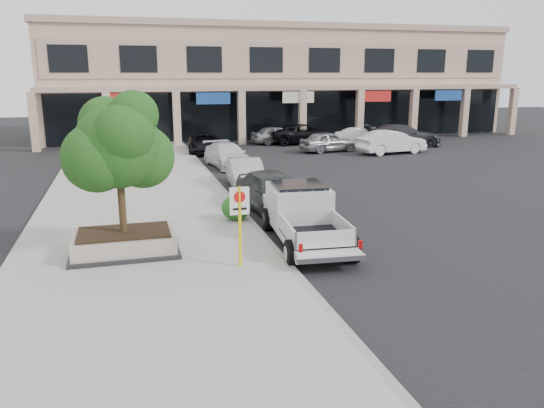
{
  "coord_description": "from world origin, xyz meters",
  "views": [
    {
      "loc": [
        -5.86,
        -13.75,
        5.5
      ],
      "look_at": [
        -1.63,
        1.5,
        1.57
      ],
      "focal_mm": 35.0,
      "sensor_mm": 36.0,
      "label": 1
    }
  ],
  "objects_px": {
    "curb_car_a": "(273,191)",
    "lot_car_b": "(392,142)",
    "curb_car_c": "(228,155)",
    "lot_car_c": "(403,135)",
    "lot_car_a": "(328,142)",
    "lot_car_f": "(361,137)",
    "curb_car_d": "(205,143)",
    "planter": "(125,242)",
    "planter_tree": "(123,145)",
    "lot_car_d": "(304,134)",
    "no_parking_sign": "(240,216)",
    "lot_car_e": "(277,135)",
    "curb_car_b": "(246,174)",
    "pickup_truck": "(306,217)"
  },
  "relations": [
    {
      "from": "pickup_truck",
      "to": "lot_car_e",
      "type": "relative_size",
      "value": 1.4
    },
    {
      "from": "curb_car_b",
      "to": "lot_car_a",
      "type": "distance_m",
      "value": 13.45
    },
    {
      "from": "lot_car_a",
      "to": "curb_car_b",
      "type": "bearing_deg",
      "value": 129.56
    },
    {
      "from": "planter",
      "to": "curb_car_c",
      "type": "distance_m",
      "value": 16.1
    },
    {
      "from": "lot_car_b",
      "to": "lot_car_e",
      "type": "height_order",
      "value": "lot_car_b"
    },
    {
      "from": "pickup_truck",
      "to": "lot_car_b",
      "type": "xyz_separation_m",
      "value": [
        12.35,
        17.49,
        -0.11
      ]
    },
    {
      "from": "lot_car_a",
      "to": "curb_car_d",
      "type": "bearing_deg",
      "value": 66.7
    },
    {
      "from": "lot_car_d",
      "to": "lot_car_e",
      "type": "xyz_separation_m",
      "value": [
        -2.11,
        0.53,
        -0.07
      ]
    },
    {
      "from": "curb_car_a",
      "to": "lot_car_b",
      "type": "xyz_separation_m",
      "value": [
        12.25,
        13.15,
        -0.04
      ]
    },
    {
      "from": "pickup_truck",
      "to": "curb_car_a",
      "type": "xyz_separation_m",
      "value": [
        0.1,
        4.34,
        -0.07
      ]
    },
    {
      "from": "lot_car_b",
      "to": "lot_car_e",
      "type": "distance_m",
      "value": 9.49
    },
    {
      "from": "curb_car_b",
      "to": "curb_car_d",
      "type": "relative_size",
      "value": 0.91
    },
    {
      "from": "lot_car_b",
      "to": "lot_car_d",
      "type": "distance_m",
      "value": 7.8
    },
    {
      "from": "lot_car_a",
      "to": "lot_car_d",
      "type": "distance_m",
      "value": 4.61
    },
    {
      "from": "curb_car_b",
      "to": "lot_car_f",
      "type": "relative_size",
      "value": 1.07
    },
    {
      "from": "curb_car_c",
      "to": "lot_car_c",
      "type": "xyz_separation_m",
      "value": [
        14.69,
        5.48,
        0.14
      ]
    },
    {
      "from": "lot_car_c",
      "to": "pickup_truck",
      "type": "bearing_deg",
      "value": 154.14
    },
    {
      "from": "planter",
      "to": "no_parking_sign",
      "type": "relative_size",
      "value": 1.39
    },
    {
      "from": "curb_car_b",
      "to": "curb_car_a",
      "type": "bearing_deg",
      "value": -84.64
    },
    {
      "from": "planter",
      "to": "curb_car_a",
      "type": "xyz_separation_m",
      "value": [
        5.83,
        4.06,
        0.36
      ]
    },
    {
      "from": "lot_car_f",
      "to": "curb_car_c",
      "type": "bearing_deg",
      "value": 140.18
    },
    {
      "from": "planter",
      "to": "curb_car_b",
      "type": "relative_size",
      "value": 0.73
    },
    {
      "from": "lot_car_b",
      "to": "curb_car_c",
      "type": "bearing_deg",
      "value": 92.51
    },
    {
      "from": "lot_car_d",
      "to": "pickup_truck",
      "type": "bearing_deg",
      "value": 162.37
    },
    {
      "from": "curb_car_c",
      "to": "planter_tree",
      "type": "bearing_deg",
      "value": -119.66
    },
    {
      "from": "no_parking_sign",
      "to": "lot_car_f",
      "type": "xyz_separation_m",
      "value": [
        14.67,
        23.73,
        -0.96
      ]
    },
    {
      "from": "curb_car_a",
      "to": "curb_car_b",
      "type": "distance_m",
      "value": 4.65
    },
    {
      "from": "curb_car_d",
      "to": "lot_car_b",
      "type": "relative_size",
      "value": 0.98
    },
    {
      "from": "planter",
      "to": "curb_car_b",
      "type": "distance_m",
      "value": 10.44
    },
    {
      "from": "planter_tree",
      "to": "curb_car_b",
      "type": "relative_size",
      "value": 0.92
    },
    {
      "from": "curb_car_d",
      "to": "planter",
      "type": "bearing_deg",
      "value": -97.96
    },
    {
      "from": "lot_car_c",
      "to": "lot_car_f",
      "type": "height_order",
      "value": "lot_car_c"
    },
    {
      "from": "planter",
      "to": "lot_car_d",
      "type": "height_order",
      "value": "lot_car_d"
    },
    {
      "from": "pickup_truck",
      "to": "lot_car_a",
      "type": "distance_m",
      "value": 21.24
    },
    {
      "from": "pickup_truck",
      "to": "no_parking_sign",
      "type": "bearing_deg",
      "value": -140.72
    },
    {
      "from": "planter_tree",
      "to": "lot_car_d",
      "type": "bearing_deg",
      "value": 59.73
    },
    {
      "from": "curb_car_b",
      "to": "lot_car_d",
      "type": "relative_size",
      "value": 0.78
    },
    {
      "from": "lot_car_a",
      "to": "lot_car_f",
      "type": "bearing_deg",
      "value": -68.12
    },
    {
      "from": "lot_car_d",
      "to": "planter_tree",
      "type": "bearing_deg",
      "value": 150.92
    },
    {
      "from": "planter_tree",
      "to": "lot_car_c",
      "type": "relative_size",
      "value": 0.7
    },
    {
      "from": "curb_car_a",
      "to": "curb_car_b",
      "type": "relative_size",
      "value": 1.13
    },
    {
      "from": "lot_car_e",
      "to": "curb_car_c",
      "type": "bearing_deg",
      "value": 140.46
    },
    {
      "from": "planter",
      "to": "pickup_truck",
      "type": "relative_size",
      "value": 0.55
    },
    {
      "from": "lot_car_c",
      "to": "lot_car_e",
      "type": "bearing_deg",
      "value": 76.12
    },
    {
      "from": "no_parking_sign",
      "to": "curb_car_d",
      "type": "bearing_deg",
      "value": 84.02
    },
    {
      "from": "curb_car_d",
      "to": "lot_car_b",
      "type": "distance_m",
      "value": 13.06
    },
    {
      "from": "planter",
      "to": "lot_car_d",
      "type": "bearing_deg",
      "value": 59.65
    },
    {
      "from": "lot_car_a",
      "to": "lot_car_c",
      "type": "xyz_separation_m",
      "value": [
        6.59,
        1.18,
        0.12
      ]
    },
    {
      "from": "planter_tree",
      "to": "lot_car_f",
      "type": "height_order",
      "value": "planter_tree"
    },
    {
      "from": "lot_car_e",
      "to": "lot_car_f",
      "type": "bearing_deg",
      "value": -122.18
    }
  ]
}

